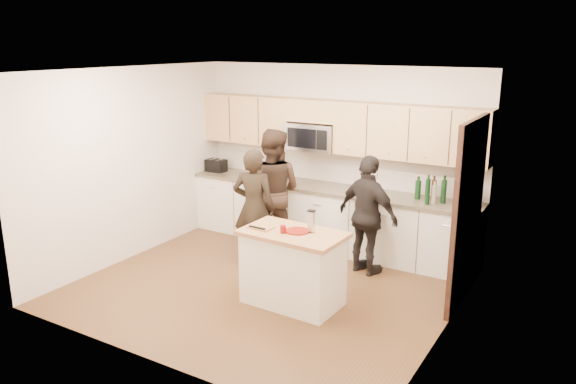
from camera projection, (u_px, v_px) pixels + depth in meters
The scene contains 21 objects.
floor at pixel (266, 287), 7.15m from camera, with size 4.50×4.50×0.00m, color #55391D.
room_shell at pixel (265, 154), 6.69m from camera, with size 4.52×4.02×2.71m.
back_cabinetry at pixel (327, 217), 8.43m from camera, with size 4.50×0.66×0.94m.
upper_cabinetry at pixel (335, 125), 8.17m from camera, with size 4.50×0.33×0.75m.
microwave at pixel (313, 137), 8.36m from camera, with size 0.76×0.41×0.40m.
doorway at pixel (469, 208), 6.49m from camera, with size 0.06×1.25×2.20m.
framed_picture at pixel (468, 176), 7.50m from camera, with size 0.30×0.03×0.38m.
dish_towel at pixel (267, 190), 8.65m from camera, with size 0.34×0.60×0.48m.
island at pixel (293, 268), 6.59m from camera, with size 1.23×0.75×0.90m.
red_plate at pixel (297, 231), 6.48m from camera, with size 0.28×0.28×0.02m, color maroon.
box_grater at pixel (311, 220), 6.42m from camera, with size 0.08×0.07×0.25m.
drink_glass at pixel (283, 229), 6.43m from camera, with size 0.07×0.07×0.09m, color maroon.
cutting_board at pixel (261, 227), 6.59m from camera, with size 0.28×0.20×0.02m, color #B17349.
tongs at pixel (257, 228), 6.53m from camera, with size 0.23×0.03×0.02m, color black.
knife at pixel (259, 228), 6.54m from camera, with size 0.20×0.02×0.01m, color silver.
toaster at pixel (216, 165), 9.27m from camera, with size 0.32×0.22×0.20m.
bottle_cluster at pixel (441, 190), 7.44m from camera, with size 0.77×0.31×0.40m.
orchid at pixel (474, 191), 7.24m from camera, with size 0.25×0.20×0.45m, color #366E2C.
woman_left at pixel (254, 208), 7.67m from camera, with size 0.60×0.39×1.65m, color black.
woman_center at pixel (272, 191), 8.15m from camera, with size 0.89×0.69×1.83m, color #302118.
woman_right at pixel (368, 216), 7.39m from camera, with size 0.94×0.39×1.61m, color black.
Camera 1 is at (3.60, -5.52, 3.04)m, focal length 35.00 mm.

